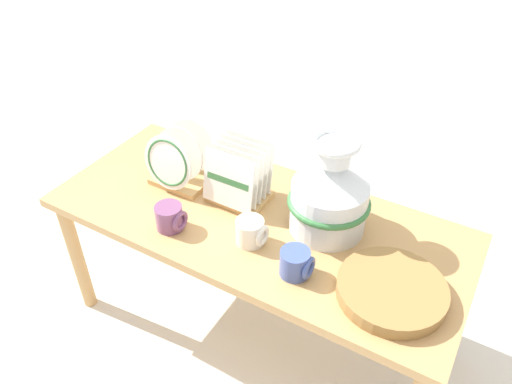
# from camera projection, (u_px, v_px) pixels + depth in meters

# --- Properties ---
(ground_plane) EXTENTS (14.00, 14.00, 0.00)m
(ground_plane) POSITION_uv_depth(u_px,v_px,m) (256.00, 323.00, 2.17)
(ground_plane) COLOR silver
(display_table) EXTENTS (1.52, 0.66, 0.61)m
(display_table) POSITION_uv_depth(u_px,v_px,m) (256.00, 231.00, 1.84)
(display_table) COLOR tan
(display_table) RESTS_ON ground_plane
(ceramic_vase) EXTENTS (0.28, 0.28, 0.36)m
(ceramic_vase) POSITION_uv_depth(u_px,v_px,m) (330.00, 194.00, 1.66)
(ceramic_vase) COLOR silver
(ceramic_vase) RESTS_ON display_table
(dish_rack_round_plates) EXTENTS (0.22, 0.19, 0.24)m
(dish_rack_round_plates) POSITION_uv_depth(u_px,v_px,m) (179.00, 165.00, 1.90)
(dish_rack_round_plates) COLOR tan
(dish_rack_round_plates) RESTS_ON display_table
(dish_rack_square_plates) EXTENTS (0.22, 0.18, 0.23)m
(dish_rack_square_plates) POSITION_uv_depth(u_px,v_px,m) (239.00, 180.00, 1.83)
(dish_rack_square_plates) COLOR tan
(dish_rack_square_plates) RESTS_ON display_table
(wicker_charger_stack) EXTENTS (0.33, 0.33, 0.04)m
(wicker_charger_stack) POSITION_uv_depth(u_px,v_px,m) (391.00, 290.00, 1.49)
(wicker_charger_stack) COLOR olive
(wicker_charger_stack) RESTS_ON display_table
(mug_plum_glaze) EXTENTS (0.10, 0.10, 0.09)m
(mug_plum_glaze) POSITION_uv_depth(u_px,v_px,m) (170.00, 217.00, 1.72)
(mug_plum_glaze) COLOR #7A4770
(mug_plum_glaze) RESTS_ON display_table
(mug_cream_glaze) EXTENTS (0.10, 0.10, 0.09)m
(mug_cream_glaze) POSITION_uv_depth(u_px,v_px,m) (251.00, 232.00, 1.66)
(mug_cream_glaze) COLOR silver
(mug_cream_glaze) RESTS_ON display_table
(mug_cobalt_glaze) EXTENTS (0.10, 0.10, 0.09)m
(mug_cobalt_glaze) POSITION_uv_depth(u_px,v_px,m) (296.00, 263.00, 1.55)
(mug_cobalt_glaze) COLOR #42569E
(mug_cobalt_glaze) RESTS_ON display_table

